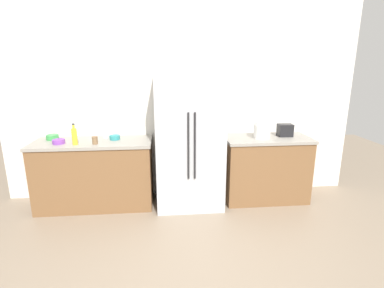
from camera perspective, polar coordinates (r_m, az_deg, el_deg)
ground_plane at (r=3.23m, az=0.17°, el=-21.31°), size 10.22×10.22×0.00m
kitchen_back_panel at (r=4.32m, az=-2.05°, el=9.73°), size 5.11×0.10×3.03m
counter_left at (r=4.29m, az=-18.18°, el=-5.46°), size 1.57×0.64×0.93m
counter_right at (r=4.42m, az=13.92°, el=-4.53°), size 1.20×0.64×0.93m
refrigerator at (r=4.00m, az=-0.56°, el=0.97°), size 0.90×0.74×1.88m
toaster at (r=4.40m, az=17.55°, el=2.56°), size 0.20×0.15×0.18m
rice_cooker at (r=4.19m, az=13.42°, el=3.00°), size 0.23×0.23×0.30m
bottle_a at (r=4.03m, az=-21.78°, el=1.43°), size 0.07×0.07×0.27m
cup_a at (r=4.28m, az=-16.37°, el=1.77°), size 0.08×0.08×0.10m
cup_b at (r=3.99m, az=-18.26°, el=0.68°), size 0.07×0.07×0.10m
bowl_a at (r=4.19m, az=-24.39°, el=0.43°), size 0.16×0.16×0.06m
bowl_b at (r=4.45m, az=-25.39°, el=1.19°), size 0.16×0.16×0.07m
bowl_c at (r=4.16m, az=-14.71°, el=1.24°), size 0.14×0.14×0.06m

